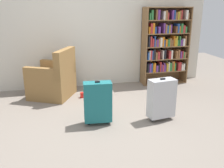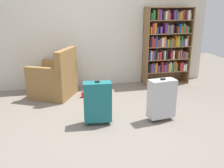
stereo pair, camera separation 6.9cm
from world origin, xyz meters
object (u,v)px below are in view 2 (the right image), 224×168
(bookshelf, at_px, (167,45))
(armchair, at_px, (55,80))
(suitcase_teal, at_px, (98,102))
(suitcase_silver, at_px, (162,99))
(mug, at_px, (84,95))

(bookshelf, distance_m, armchair, 2.41)
(suitcase_teal, height_order, suitcase_silver, suitcase_teal)
(bookshelf, xyz_separation_m, armchair, (-2.33, -0.33, -0.52))
(suitcase_silver, bearing_deg, suitcase_teal, 175.71)
(suitcase_silver, bearing_deg, armchair, 138.18)
(mug, xyz_separation_m, suitcase_silver, (1.03, -1.18, 0.29))
(mug, xyz_separation_m, suitcase_teal, (0.09, -1.11, 0.29))
(mug, bearing_deg, armchair, 159.73)
(mug, relative_size, suitcase_silver, 0.19)
(suitcase_teal, bearing_deg, bookshelf, 43.23)
(mug, distance_m, suitcase_silver, 1.59)
(suitcase_teal, bearing_deg, mug, 94.62)
(armchair, bearing_deg, mug, -20.27)
(armchair, bearing_deg, bookshelf, 8.13)
(armchair, bearing_deg, suitcase_teal, -65.46)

